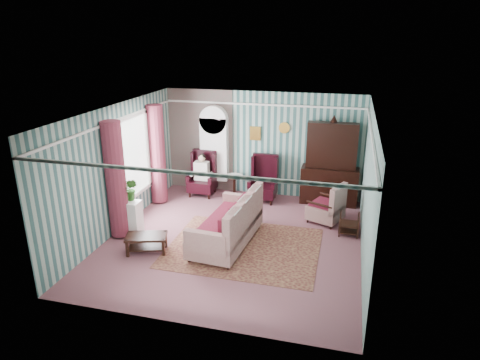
% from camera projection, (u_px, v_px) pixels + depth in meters
% --- Properties ---
extents(floor, '(6.00, 6.00, 0.00)m').
position_uv_depth(floor, '(234.00, 240.00, 9.58)').
color(floor, '#7F4A51').
rests_on(floor, ground).
extents(room_shell, '(5.53, 6.02, 2.91)m').
position_uv_depth(room_shell, '(208.00, 149.00, 9.21)').
color(room_shell, '#366360').
rests_on(room_shell, ground).
extents(bookcase, '(0.80, 0.28, 2.24)m').
position_uv_depth(bookcase, '(214.00, 154.00, 12.12)').
color(bookcase, silver).
rests_on(bookcase, floor).
extents(dresser_hutch, '(1.50, 0.56, 2.36)m').
position_uv_depth(dresser_hutch, '(331.00, 161.00, 11.22)').
color(dresser_hutch, black).
rests_on(dresser_hutch, floor).
extents(wingback_left, '(0.76, 0.80, 1.25)m').
position_uv_depth(wingback_left, '(202.00, 174.00, 11.98)').
color(wingback_left, black).
rests_on(wingback_left, floor).
extents(wingback_right, '(0.76, 0.80, 1.25)m').
position_uv_depth(wingback_right, '(263.00, 179.00, 11.57)').
color(wingback_right, black).
rests_on(wingback_right, floor).
extents(seated_woman, '(0.44, 0.40, 1.18)m').
position_uv_depth(seated_woman, '(202.00, 175.00, 11.99)').
color(seated_woman, white).
rests_on(seated_woman, floor).
extents(round_side_table, '(0.50, 0.50, 0.60)m').
position_uv_depth(round_side_table, '(234.00, 186.00, 12.02)').
color(round_side_table, black).
rests_on(round_side_table, floor).
extents(nest_table, '(0.45, 0.38, 0.54)m').
position_uv_depth(nest_table, '(349.00, 224.00, 9.72)').
color(nest_table, black).
rests_on(nest_table, floor).
extents(plant_stand, '(0.55, 0.35, 0.80)m').
position_uv_depth(plant_stand, '(129.00, 218.00, 9.74)').
color(plant_stand, white).
rests_on(plant_stand, floor).
extents(rug, '(3.20, 2.60, 0.01)m').
position_uv_depth(rug, '(244.00, 247.00, 9.23)').
color(rug, '#4A181C').
rests_on(rug, floor).
extents(sofa, '(1.08, 2.33, 0.98)m').
position_uv_depth(sofa, '(226.00, 223.00, 9.25)').
color(sofa, '#B6AE8D').
rests_on(sofa, floor).
extents(floral_armchair, '(1.10, 1.08, 1.04)m').
position_uv_depth(floral_armchair, '(326.00, 202.00, 10.32)').
color(floral_armchair, beige).
rests_on(floral_armchair, floor).
extents(coffee_table, '(0.95, 0.71, 0.39)m').
position_uv_depth(coffee_table, '(147.00, 244.00, 8.99)').
color(coffee_table, black).
rests_on(coffee_table, floor).
extents(potted_plant_a, '(0.40, 0.36, 0.41)m').
position_uv_depth(potted_plant_a, '(123.00, 194.00, 9.48)').
color(potted_plant_a, '#1E4917').
rests_on(potted_plant_a, plant_stand).
extents(potted_plant_b, '(0.31, 0.26, 0.52)m').
position_uv_depth(potted_plant_b, '(131.00, 189.00, 9.58)').
color(potted_plant_b, '#1B541A').
rests_on(potted_plant_b, plant_stand).
extents(potted_plant_c, '(0.23, 0.23, 0.37)m').
position_uv_depth(potted_plant_c, '(125.00, 193.00, 9.56)').
color(potted_plant_c, '#1F4A17').
rests_on(potted_plant_c, plant_stand).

